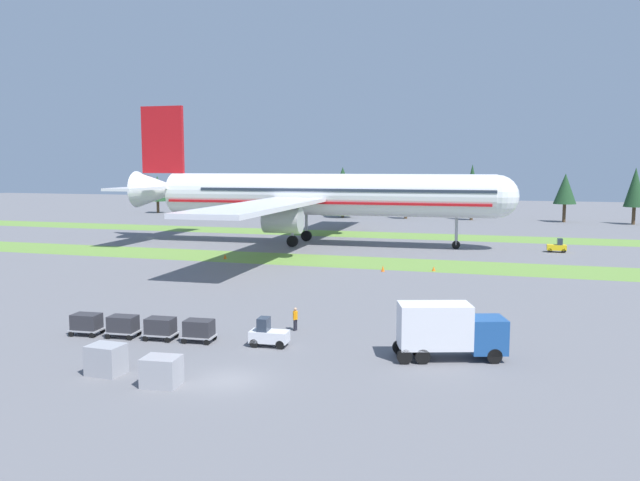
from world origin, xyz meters
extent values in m
plane|color=slate|center=(0.00, 0.00, 0.00)|extent=(400.00, 400.00, 0.00)
cube|color=olive|center=(0.00, 46.03, 0.00)|extent=(320.00, 10.07, 0.01)
cube|color=olive|center=(0.00, 78.17, 0.00)|extent=(320.00, 10.07, 0.01)
cylinder|color=silver|center=(-12.42, 62.10, 7.76)|extent=(51.06, 8.05, 6.34)
sphere|color=silver|center=(13.01, 62.96, 7.76)|extent=(6.21, 6.21, 6.21)
cone|color=silver|center=(-40.32, 61.16, 8.24)|extent=(8.88, 6.31, 6.02)
cube|color=red|center=(-12.42, 62.10, 6.66)|extent=(49.82, 8.13, 0.36)
cube|color=#283342|center=(-9.32, 62.21, 8.56)|extent=(44.86, 7.90, 0.44)
cube|color=silver|center=(-16.20, 82.22, 7.13)|extent=(9.21, 34.37, 0.57)
cylinder|color=#A3A3A8|center=(-14.82, 77.14, 5.05)|extent=(5.08, 3.65, 3.49)
cube|color=silver|center=(-14.84, 41.78, 7.13)|extent=(9.21, 34.37, 0.57)
cylinder|color=#A3A3A8|center=(-13.80, 46.94, 5.05)|extent=(5.08, 3.65, 3.49)
cube|color=silver|center=(-39.97, 69.29, 8.72)|extent=(4.93, 12.55, 0.40)
cube|color=silver|center=(-39.43, 53.08, 8.72)|extent=(4.93, 12.55, 0.40)
cube|color=red|center=(-39.70, 61.19, 16.32)|extent=(7.28, 0.93, 10.78)
cylinder|color=#A3A3A8|center=(7.42, 62.77, 3.71)|extent=(0.44, 0.44, 6.21)
cylinder|color=black|center=(7.42, 62.77, 0.60)|extent=(1.21, 0.46, 1.20)
cylinder|color=#A3A3A8|center=(-16.64, 65.77, 3.83)|extent=(0.44, 0.44, 5.96)
cylinder|color=black|center=(-16.64, 65.77, 0.85)|extent=(1.72, 0.65, 1.70)
cylinder|color=#A3A3A8|center=(-16.39, 58.16, 3.83)|extent=(0.44, 0.44, 5.96)
cylinder|color=black|center=(-16.39, 58.16, 0.85)|extent=(1.72, 0.65, 1.70)
cube|color=silver|center=(-0.30, 7.22, 0.69)|extent=(2.69, 1.50, 0.77)
cube|color=#283342|center=(-0.69, 7.19, 1.52)|extent=(0.78, 1.14, 0.90)
cylinder|color=black|center=(0.57, 7.84, 0.30)|extent=(0.61, 0.25, 0.60)
cylinder|color=black|center=(0.65, 6.74, 0.30)|extent=(0.61, 0.25, 0.60)
cylinder|color=black|center=(-1.25, 7.69, 0.30)|extent=(0.61, 0.25, 0.60)
cylinder|color=black|center=(-1.16, 6.60, 0.30)|extent=(0.61, 0.25, 0.60)
cube|color=#A3A3A8|center=(-5.38, 6.82, 0.40)|extent=(2.31, 1.67, 0.10)
cube|color=#2D2D33|center=(-5.38, 6.82, 1.00)|extent=(2.03, 1.47, 1.10)
cylinder|color=black|center=(-4.60, 7.57, 0.20)|extent=(0.41, 0.15, 0.40)
cylinder|color=black|center=(-4.49, 6.19, 0.20)|extent=(0.41, 0.15, 0.40)
cylinder|color=black|center=(-6.27, 7.44, 0.20)|extent=(0.41, 0.15, 0.40)
cylinder|color=black|center=(-6.16, 6.06, 0.20)|extent=(0.41, 0.15, 0.40)
cube|color=#A3A3A8|center=(-8.27, 6.59, 0.40)|extent=(2.31, 1.67, 0.10)
cube|color=#2D2D33|center=(-8.27, 6.59, 1.00)|extent=(2.03, 1.47, 1.10)
cylinder|color=black|center=(-7.49, 7.34, 0.20)|extent=(0.41, 0.15, 0.40)
cylinder|color=black|center=(-7.39, 5.97, 0.20)|extent=(0.41, 0.15, 0.40)
cylinder|color=black|center=(-9.16, 7.21, 0.20)|extent=(0.41, 0.15, 0.40)
cylinder|color=black|center=(-9.05, 5.83, 0.20)|extent=(0.41, 0.15, 0.40)
cube|color=#A3A3A8|center=(-11.16, 6.36, 0.40)|extent=(2.31, 1.67, 0.10)
cube|color=#2D2D33|center=(-11.16, 6.36, 1.00)|extent=(2.03, 1.47, 1.10)
cylinder|color=black|center=(-10.38, 7.11, 0.20)|extent=(0.41, 0.15, 0.40)
cylinder|color=black|center=(-10.28, 5.74, 0.20)|extent=(0.41, 0.15, 0.40)
cylinder|color=black|center=(-12.05, 6.98, 0.20)|extent=(0.41, 0.15, 0.40)
cylinder|color=black|center=(-11.94, 5.61, 0.20)|extent=(0.41, 0.15, 0.40)
cube|color=#A3A3A8|center=(-14.05, 6.13, 0.40)|extent=(2.31, 1.67, 0.10)
cube|color=#2D2D33|center=(-14.05, 6.13, 1.00)|extent=(2.03, 1.47, 1.10)
cylinder|color=black|center=(-13.28, 6.89, 0.20)|extent=(0.41, 0.15, 0.40)
cylinder|color=black|center=(-13.17, 5.51, 0.20)|extent=(0.41, 0.15, 0.40)
cylinder|color=black|center=(-14.94, 6.75, 0.20)|extent=(0.41, 0.15, 0.40)
cylinder|color=black|center=(-14.83, 5.38, 0.20)|extent=(0.41, 0.15, 0.40)
cube|color=#1E4C8E|center=(13.96, 8.54, 1.58)|extent=(2.80, 2.87, 2.20)
cube|color=#283342|center=(14.97, 8.86, 2.02)|extent=(0.71, 1.99, 0.97)
cube|color=silver|center=(10.78, 7.50, 2.18)|extent=(4.99, 3.57, 2.80)
cylinder|color=black|center=(13.87, 9.56, 0.48)|extent=(1.01, 0.58, 0.96)
cylinder|color=black|center=(14.48, 7.65, 0.48)|extent=(1.01, 0.58, 0.96)
cylinder|color=black|center=(9.61, 8.18, 0.48)|extent=(1.01, 0.58, 0.96)
cylinder|color=black|center=(10.23, 6.28, 0.48)|extent=(1.01, 0.58, 0.96)
cylinder|color=black|center=(8.54, 7.83, 0.48)|extent=(1.01, 0.58, 0.96)
cylinder|color=black|center=(9.16, 5.93, 0.48)|extent=(1.01, 0.58, 0.96)
cube|color=yellow|center=(21.34, 63.24, 0.69)|extent=(2.64, 1.39, 0.77)
cube|color=#283342|center=(21.73, 63.25, 1.52)|extent=(0.74, 1.11, 0.90)
cylinder|color=black|center=(20.45, 62.66, 0.30)|extent=(0.61, 0.22, 0.60)
cylinder|color=black|center=(20.42, 63.76, 0.30)|extent=(0.61, 0.22, 0.60)
cylinder|color=black|center=(22.27, 62.72, 0.30)|extent=(0.61, 0.22, 0.60)
cylinder|color=black|center=(22.23, 63.82, 0.30)|extent=(0.61, 0.22, 0.60)
cylinder|color=black|center=(0.05, 11.81, 0.42)|extent=(0.18, 0.18, 0.85)
cylinder|color=black|center=(0.02, 11.59, 0.42)|extent=(0.18, 0.18, 0.85)
cylinder|color=orange|center=(0.03, 11.70, 1.16)|extent=(0.36, 0.36, 0.62)
sphere|color=tan|center=(0.03, 11.70, 1.62)|extent=(0.24, 0.24, 0.24)
cylinder|color=orange|center=(0.06, 11.93, 1.13)|extent=(0.10, 0.10, 0.58)
cylinder|color=orange|center=(0.00, 11.47, 1.13)|extent=(0.10, 0.10, 0.58)
cube|color=#A3A3A8|center=(-7.36, -1.06, 0.89)|extent=(2.05, 1.67, 1.77)
cube|color=#A3A3A8|center=(-3.19, -1.90, 0.83)|extent=(2.15, 1.79, 1.65)
cone|color=orange|center=(6.67, 41.97, 0.27)|extent=(0.44, 0.44, 0.54)
cone|color=orange|center=(-20.78, 43.87, 0.33)|extent=(0.44, 0.44, 0.66)
cone|color=orange|center=(1.08, 39.85, 0.35)|extent=(0.44, 0.44, 0.69)
cylinder|color=#4C3823|center=(-72.32, 113.60, 1.51)|extent=(0.70, 0.70, 3.03)
cone|color=#1E4223|center=(-72.32, 113.60, 6.25)|extent=(4.98, 4.98, 6.44)
cylinder|color=#4C3823|center=(-54.26, 111.37, 1.67)|extent=(0.70, 0.70, 3.34)
cone|color=#1E4223|center=(-54.26, 111.37, 6.89)|extent=(4.49, 4.49, 7.12)
cylinder|color=#4C3823|center=(-40.90, 114.05, 1.26)|extent=(0.70, 0.70, 2.53)
cone|color=#1E4223|center=(-40.90, 114.05, 5.69)|extent=(5.90, 5.90, 6.33)
cylinder|color=#4C3823|center=(-22.98, 112.83, 1.46)|extent=(0.70, 0.70, 2.93)
cone|color=#1E4223|center=(-22.98, 112.83, 7.36)|extent=(6.39, 6.39, 8.88)
cylinder|color=#4C3823|center=(-8.30, 113.93, 1.75)|extent=(0.70, 0.70, 3.49)
cone|color=#1E4223|center=(-8.30, 113.93, 6.89)|extent=(3.84, 3.84, 6.79)
cylinder|color=#4C3823|center=(6.34, 114.48, 1.91)|extent=(0.70, 0.70, 3.82)
cone|color=#1E4223|center=(6.34, 114.48, 8.12)|extent=(3.77, 3.77, 8.60)
cylinder|color=#4C3823|center=(25.80, 114.76, 1.97)|extent=(0.70, 0.70, 3.95)
cone|color=#1E4223|center=(25.80, 114.76, 7.21)|extent=(4.76, 4.76, 6.53)
cylinder|color=#4C3823|center=(39.19, 113.13, 1.82)|extent=(0.70, 0.70, 3.65)
cone|color=#1E4223|center=(39.19, 113.13, 7.71)|extent=(4.28, 4.28, 8.12)
camera|label=1|loc=(15.31, -32.62, 12.27)|focal=36.13mm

